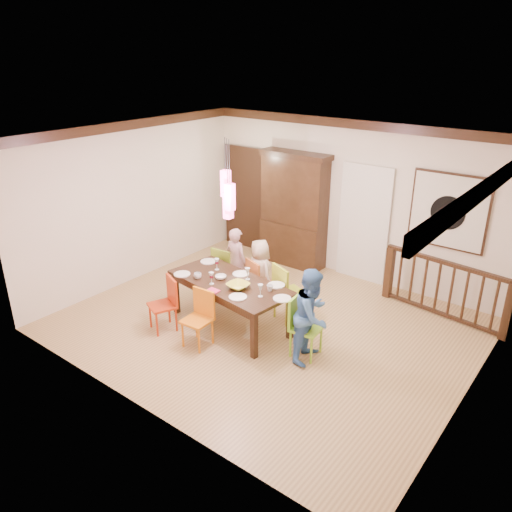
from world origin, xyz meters
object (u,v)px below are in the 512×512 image
Objects in this scene: chair_far_left at (227,267)px; person_far_mid at (260,273)px; dining_table at (230,287)px; person_far_left at (236,262)px; person_end_right at (312,315)px; chair_end_right at (307,323)px; balustrade at (444,288)px; china_hutch at (294,209)px.

person_far_mid is at bearing 179.04° from chair_far_left.
person_far_left is (-0.61, 0.88, -0.05)m from dining_table.
person_far_left is (0.16, 0.07, 0.11)m from chair_far_left.
chair_end_right is at bearing 70.60° from person_end_right.
china_hutch is at bearing -179.35° from balustrade.
balustrade is at bearing 50.20° from dining_table.
chair_end_right is 0.42× the size of balustrade.
person_end_right is (1.48, -0.01, 0.01)m from dining_table.
chair_end_right is 1.67m from person_far_mid.
person_far_mid is (-2.59, -1.45, 0.08)m from balustrade.
dining_table is 1.71× the size of person_far_left.
person_far_left reaches higher than person_far_mid.
person_far_mid is 1.76m from person_end_right.
person_far_mid is (0.54, -0.04, -0.04)m from person_far_left.
balustrade is at bearing -33.29° from chair_end_right.
person_end_right is (1.54, -0.85, 0.10)m from person_far_mid.
chair_far_left reaches higher than dining_table.
chair_end_right is 3.35m from china_hutch.
dining_table is 0.93× the size of china_hutch.
person_end_right is at bearing 7.62° from dining_table.
china_hutch reaches higher than person_far_mid.
dining_table is 1.82× the size of person_far_mid.
person_far_mid is (0.54, -1.80, -0.55)m from china_hutch.
person_end_right is (-1.04, -2.30, 0.18)m from balustrade.
person_end_right is at bearing 170.63° from person_far_mid.
person_far_left is 0.91× the size of person_end_right.
chair_end_right is 0.39× the size of china_hutch.
person_far_mid is 0.85× the size of person_end_right.
person_end_right reaches higher than dining_table.
balustrade reaches higher than chair_end_right.
dining_table is 0.85m from person_far_mid.
china_hutch is (-0.60, 2.64, 0.46)m from dining_table.
chair_end_right is (2.15, -0.80, 0.00)m from chair_far_left.
person_end_right is at bearing -107.44° from balustrade.
person_far_left is at bearing -148.77° from balustrade.
balustrade is at bearing -151.24° from person_far_left.
balustrade reaches higher than dining_table.
china_hutch is 3.20m from balustrade.
person_far_left is 1.06× the size of person_far_mid.
chair_far_left is 2.39m from person_end_right.
person_end_right is (2.09, -0.89, 0.06)m from person_far_left.
balustrade is 1.72× the size of person_far_left.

